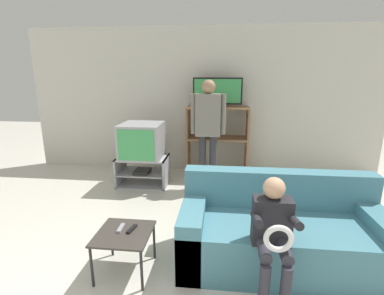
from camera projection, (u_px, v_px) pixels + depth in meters
The scene contains 11 objects.
wall_back at pixel (202, 101), 5.08m from camera, with size 6.40×0.06×2.60m.
tv_stand at pixel (143, 171), 4.58m from camera, with size 0.81×0.53×0.47m.
television_main at pixel (142, 141), 4.44m from camera, with size 0.64×0.66×0.55m.
media_shelf at pixel (217, 141), 4.94m from camera, with size 1.07×0.43×1.24m.
television_flat at pixel (217, 93), 4.72m from camera, with size 0.84×0.20×0.49m.
snack_table at pixel (124, 237), 2.48m from camera, with size 0.48×0.48×0.40m.
remote_control_black at pixel (132, 229), 2.51m from camera, with size 0.04×0.14×0.02m, color black.
remote_control_white at pixel (121, 228), 2.52m from camera, with size 0.04×0.14×0.02m, color gray.
couch at pixel (280, 234), 2.64m from camera, with size 1.88×0.83×0.83m.
person_standing_adult at pixel (208, 124), 4.26m from camera, with size 0.53×0.21×1.70m.
person_seated_child at pixel (273, 231), 2.12m from camera, with size 0.33×0.43×1.00m.
Camera 1 is at (0.38, -1.06, 1.75)m, focal length 26.00 mm.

